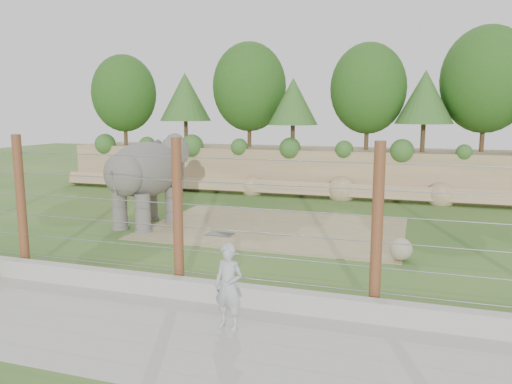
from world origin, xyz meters
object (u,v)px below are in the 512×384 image
(elephant, at_px, (146,182))
(barrier_fence, at_px, (178,215))
(stone_ball, at_px, (401,249))
(zookeeper, at_px, (229,287))

(elephant, xyz_separation_m, barrier_fence, (4.61, -6.28, 0.20))
(stone_ball, distance_m, zookeeper, 7.14)
(stone_ball, xyz_separation_m, barrier_fence, (-5.44, -4.46, 1.63))
(elephant, distance_m, zookeeper, 10.54)
(stone_ball, xyz_separation_m, zookeeper, (-3.35, -6.28, 0.57))
(elephant, bearing_deg, zookeeper, -41.07)
(barrier_fence, bearing_deg, stone_ball, 39.33)
(elephant, xyz_separation_m, stone_ball, (10.05, -1.82, -1.42))
(stone_ball, bearing_deg, elephant, 169.74)
(barrier_fence, distance_m, zookeeper, 2.97)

